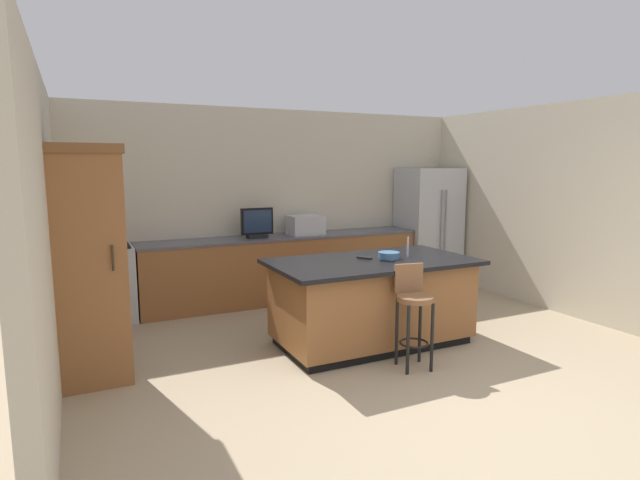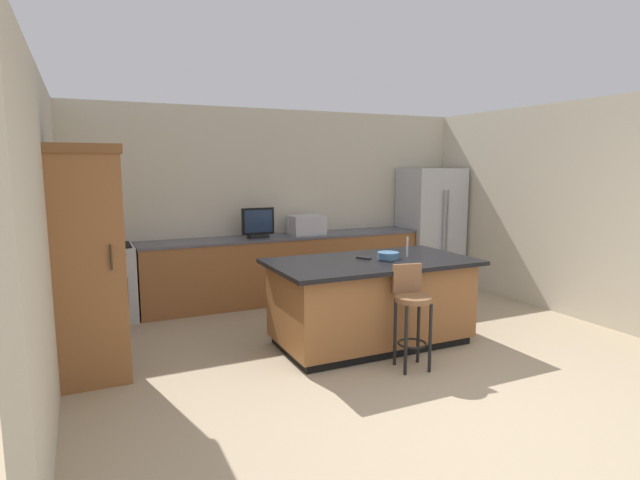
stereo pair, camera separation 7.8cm
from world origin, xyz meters
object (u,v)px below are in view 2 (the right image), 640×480
at_px(tv_remote, 364,258).
at_px(microwave, 307,225).
at_px(tv_monitor, 258,224).
at_px(cabinet_tower, 87,261).
at_px(fruit_bowl, 388,255).
at_px(cell_phone, 387,261).
at_px(refrigerator, 430,227).
at_px(range_oven, 103,284).
at_px(kitchen_island, 371,301).
at_px(bar_stool_center, 412,307).

bearing_deg(tv_remote, microwave, 55.51).
relative_size(tv_monitor, tv_remote, 2.64).
relative_size(cabinet_tower, tv_remote, 12.30).
bearing_deg(fruit_bowl, cell_phone, -128.26).
distance_m(microwave, fruit_bowl, 2.10).
distance_m(refrigerator, range_oven, 4.92).
distance_m(refrigerator, tv_monitor, 2.91).
bearing_deg(fruit_bowl, tv_remote, 158.50).
xyz_separation_m(fruit_bowl, cell_phone, (-0.11, -0.13, -0.03)).
distance_m(tv_monitor, cell_phone, 2.29).
bearing_deg(tv_monitor, refrigerator, 0.03).
height_order(kitchen_island, bar_stool_center, bar_stool_center).
height_order(range_oven, bar_stool_center, bar_stool_center).
relative_size(kitchen_island, refrigerator, 1.16).
distance_m(range_oven, bar_stool_center, 3.82).
bearing_deg(refrigerator, tv_monitor, -179.97).
distance_m(tv_monitor, fruit_bowl, 2.20).
xyz_separation_m(refrigerator, tv_monitor, (-2.90, -0.00, 0.18)).
relative_size(microwave, tv_remote, 2.82).
xyz_separation_m(bar_stool_center, cell_phone, (0.09, 0.59, 0.33)).
distance_m(cabinet_tower, tv_remote, 2.70).
xyz_separation_m(range_oven, tv_remote, (2.53, -2.00, 0.46)).
xyz_separation_m(range_oven, fruit_bowl, (2.78, -2.09, 0.48)).
bearing_deg(cabinet_tower, fruit_bowl, -5.10).
height_order(microwave, tv_monitor, tv_monitor).
xyz_separation_m(microwave, tv_remote, (-0.21, -2.00, -0.14)).
height_order(cabinet_tower, tv_remote, cabinet_tower).
relative_size(cell_phone, tv_remote, 0.88).
relative_size(tv_monitor, cell_phone, 3.00).
distance_m(tv_monitor, bar_stool_center, 2.88).
distance_m(kitchen_island, microwave, 2.18).
bearing_deg(kitchen_island, cabinet_tower, 174.63).
bearing_deg(range_oven, cell_phone, -39.77).
xyz_separation_m(refrigerator, bar_stool_center, (-2.31, -2.77, -0.34)).
xyz_separation_m(refrigerator, fruit_bowl, (-2.11, -2.04, 0.02)).
height_order(refrigerator, cabinet_tower, cabinet_tower).
distance_m(range_oven, tv_monitor, 2.09).
height_order(kitchen_island, cabinet_tower, cabinet_tower).
relative_size(range_oven, fruit_bowl, 4.09).
distance_m(cabinet_tower, bar_stool_center, 2.95).
height_order(kitchen_island, range_oven, range_oven).
xyz_separation_m(tv_monitor, fruit_bowl, (0.79, -2.04, -0.16)).
bearing_deg(tv_remote, fruit_bowl, -50.09).
xyz_separation_m(tv_monitor, tv_remote, (0.54, -1.94, -0.19)).
distance_m(kitchen_island, refrigerator, 3.12).
bearing_deg(bar_stool_center, range_oven, 142.52).
height_order(range_oven, tv_remote, range_oven).
bearing_deg(bar_stool_center, cabinet_tower, 170.21).
distance_m(microwave, bar_stool_center, 2.86).
relative_size(fruit_bowl, cell_phone, 1.55).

